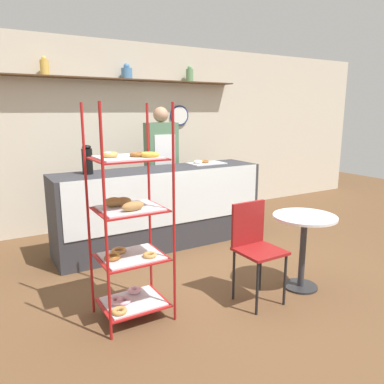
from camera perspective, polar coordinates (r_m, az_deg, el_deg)
The scene contains 9 objects.
ground_plane at distance 3.97m, azimuth 3.16°, elevation -13.25°, with size 14.00×14.00×0.00m, color brown.
back_wall at distance 5.81m, azimuth -10.44°, elevation 8.67°, with size 10.00×0.30×2.70m.
display_counter at distance 4.78m, azimuth -4.74°, elevation -2.38°, with size 2.66×0.63×1.00m.
pastry_rack at distance 3.08m, azimuth -9.57°, elevation -5.54°, with size 0.57×0.49×1.77m.
person_worker at distance 5.30m, azimuth -4.65°, elevation 4.19°, with size 0.44×0.23×1.76m.
cafe_table at distance 3.77m, azimuth 16.65°, elevation -6.26°, with size 0.60×0.60×0.74m.
cafe_chair at distance 3.45m, azimuth 9.44°, elevation -7.33°, with size 0.39×0.39×0.90m.
coffee_carafe at distance 4.41m, azimuth -15.68°, elevation 4.73°, with size 0.12×0.12×0.33m.
donut_tray_counter at distance 5.10m, azimuth 1.80°, elevation 4.50°, with size 0.48×0.31×0.05m.
Camera 1 is at (-2.00, -2.97, 1.71)m, focal length 35.00 mm.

